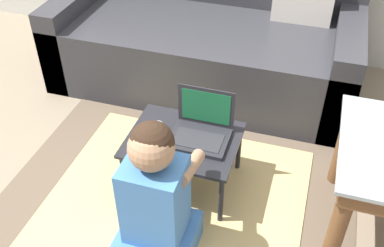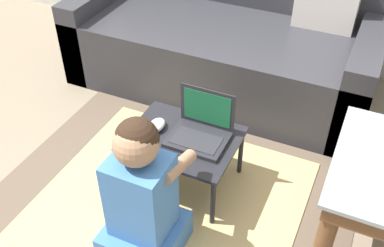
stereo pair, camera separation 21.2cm
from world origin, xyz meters
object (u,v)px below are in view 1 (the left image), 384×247
laptop (201,131)px  computer_mouse (156,128)px  couch (209,37)px  person_seated (156,203)px  laptop_desk (183,144)px

laptop → computer_mouse: laptop is taller
couch → person_seated: bearing=-82.7°
couch → laptop: size_ratio=6.87×
couch → laptop: couch is taller
computer_mouse → laptop_desk: bearing=-3.8°
couch → person_seated: (0.18, -1.44, 0.02)m
computer_mouse → person_seated: person_seated is taller
couch → laptop_desk: (0.16, -1.02, -0.02)m
couch → laptop_desk: size_ratio=3.60×
laptop_desk → laptop: laptop is taller
laptop_desk → laptop: size_ratio=1.91×
laptop_desk → computer_mouse: size_ratio=4.71×
computer_mouse → couch: bearing=91.0°
laptop_desk → laptop: 0.11m
laptop → computer_mouse: bearing=-173.5°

